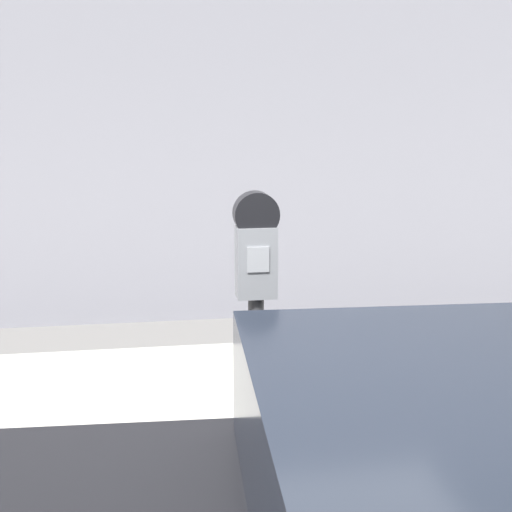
{
  "coord_description": "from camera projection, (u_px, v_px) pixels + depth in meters",
  "views": [
    {
      "loc": [
        -0.17,
        -2.06,
        2.09
      ],
      "look_at": [
        0.33,
        1.18,
        1.39
      ],
      "focal_mm": 50.0,
      "sensor_mm": 36.0,
      "label": 1
    }
  ],
  "objects": [
    {
      "name": "building_facade",
      "position": [
        162.0,
        77.0,
        6.69
      ],
      "size": [
        24.0,
        0.3,
        4.7
      ],
      "color": "gray",
      "rests_on": "ground_plane"
    },
    {
      "name": "sidewalk",
      "position": [
        181.0,
        427.0,
        4.56
      ],
      "size": [
        24.0,
        2.8,
        0.13
      ],
      "color": "#BCB7AD",
      "rests_on": "ground_plane"
    },
    {
      "name": "parking_meter",
      "position": [
        256.0,
        297.0,
        3.39
      ],
      "size": [
        0.21,
        0.14,
        1.56
      ],
      "color": "#2D2D30",
      "rests_on": "sidewalk"
    }
  ]
}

